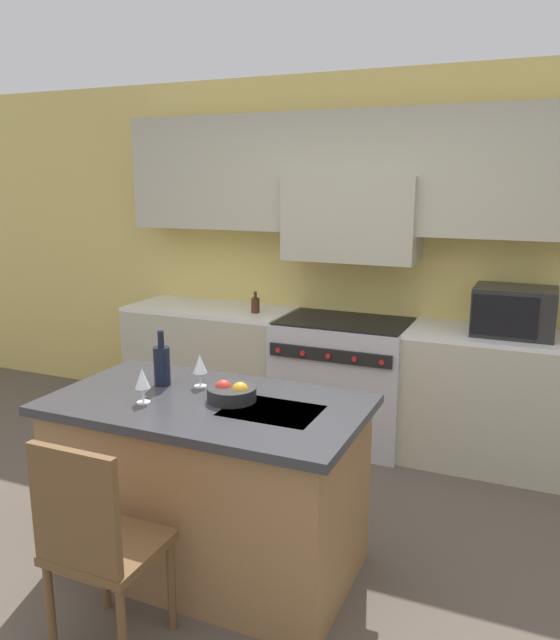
# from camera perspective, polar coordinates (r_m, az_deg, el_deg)

# --- Properties ---
(ground_plane) EXTENTS (10.00, 10.00, 0.00)m
(ground_plane) POSITION_cam_1_polar(r_m,az_deg,el_deg) (3.33, -5.25, -22.79)
(ground_plane) COLOR brown
(back_cabinetry) EXTENTS (10.00, 0.46, 2.70)m
(back_cabinetry) POSITION_cam_1_polar(r_m,az_deg,el_deg) (4.73, 7.12, 8.62)
(back_cabinetry) COLOR #DBC166
(back_cabinetry) RESTS_ON ground_plane
(back_counter) EXTENTS (3.59, 0.62, 0.93)m
(back_counter) POSITION_cam_1_polar(r_m,az_deg,el_deg) (4.71, 5.87, -5.46)
(back_counter) COLOR #B2AD93
(back_counter) RESTS_ON ground_plane
(range_stove) EXTENTS (0.96, 0.70, 0.93)m
(range_stove) POSITION_cam_1_polar(r_m,az_deg,el_deg) (4.69, 5.79, -5.55)
(range_stove) COLOR #B7B7BC
(range_stove) RESTS_ON ground_plane
(microwave) EXTENTS (0.51, 0.39, 0.32)m
(microwave) POSITION_cam_1_polar(r_m,az_deg,el_deg) (4.36, 20.60, 0.76)
(microwave) COLOR black
(microwave) RESTS_ON back_counter
(kitchen_island) EXTENTS (1.54, 0.86, 0.89)m
(kitchen_island) POSITION_cam_1_polar(r_m,az_deg,el_deg) (3.24, -6.52, -14.62)
(kitchen_island) COLOR olive
(kitchen_island) RESTS_ON ground_plane
(island_chair) EXTENTS (0.42, 0.40, 0.96)m
(island_chair) POSITION_cam_1_polar(r_m,az_deg,el_deg) (2.73, -16.52, -18.66)
(island_chair) COLOR brown
(island_chair) RESTS_ON ground_plane
(wine_bottle) EXTENTS (0.08, 0.08, 0.29)m
(wine_bottle) POSITION_cam_1_polar(r_m,az_deg,el_deg) (3.29, -10.75, -4.02)
(wine_bottle) COLOR black
(wine_bottle) RESTS_ON kitchen_island
(wine_glass_near) EXTENTS (0.07, 0.07, 0.17)m
(wine_glass_near) POSITION_cam_1_polar(r_m,az_deg,el_deg) (3.04, -12.47, -5.35)
(wine_glass_near) COLOR white
(wine_glass_near) RESTS_ON kitchen_island
(wine_glass_far) EXTENTS (0.07, 0.07, 0.17)m
(wine_glass_far) POSITION_cam_1_polar(r_m,az_deg,el_deg) (3.22, -7.34, -4.11)
(wine_glass_far) COLOR white
(wine_glass_far) RESTS_ON kitchen_island
(fruit_bowl) EXTENTS (0.24, 0.24, 0.10)m
(fruit_bowl) POSITION_cam_1_polar(r_m,az_deg,el_deg) (3.04, -4.43, -6.65)
(fruit_bowl) COLOR black
(fruit_bowl) RESTS_ON kitchen_island
(oil_bottle_on_counter) EXTENTS (0.07, 0.07, 0.16)m
(oil_bottle_on_counter) POSITION_cam_1_polar(r_m,az_deg,el_deg) (4.78, -2.26, 1.41)
(oil_bottle_on_counter) COLOR #422314
(oil_bottle_on_counter) RESTS_ON back_counter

